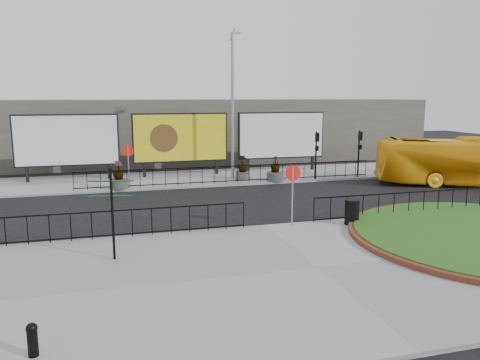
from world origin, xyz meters
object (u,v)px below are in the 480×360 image
object	(u,v)px
litter_bin	(352,212)
planter_c	(275,171)
lamp_post	(233,104)
bus	(466,162)
bollard	(32,338)
planter_a	(119,178)
planter_b	(243,169)
billboard_mid	(181,138)
fingerpost_sign	(112,204)

from	to	relation	value
litter_bin	planter_c	world-z (taller)	planter_c
lamp_post	bus	bearing A→B (deg)	-22.79
bollard	planter_a	world-z (taller)	planter_a
bollard	planter_b	bearing A→B (deg)	62.55
lamp_post	planter_b	xyz separation A→B (m)	(0.49, -0.53, -4.08)
bollard	planter_c	world-z (taller)	planter_c
lamp_post	planter_a	size ratio (longest dim) A/B	5.81
lamp_post	bus	xyz separation A→B (m)	(12.99, -5.46, -3.38)
billboard_mid	planter_c	distance (m)	6.66
billboard_mid	lamp_post	distance (m)	4.23
planter_b	planter_c	size ratio (longest dim) A/B	0.95
fingerpost_sign	planter_a	distance (m)	12.02
bollard	planter_c	distance (m)	20.83
lamp_post	bus	world-z (taller)	lamp_post
billboard_mid	planter_a	xyz separation A→B (m)	(-4.07, -3.57, -1.89)
billboard_mid	lamp_post	size ratio (longest dim) A/B	0.67
billboard_mid	bus	distance (m)	17.68
litter_bin	bus	size ratio (longest dim) A/B	0.10
bollard	planter_b	world-z (taller)	planter_b
bus	planter_c	distance (m)	11.39
billboard_mid	bollard	size ratio (longest dim) A/B	8.72
litter_bin	planter_c	size ratio (longest dim) A/B	0.64
litter_bin	planter_a	world-z (taller)	planter_a
lamp_post	planter_c	size ratio (longest dim) A/B	5.69
fingerpost_sign	planter_a	size ratio (longest dim) A/B	1.88
billboard_mid	fingerpost_sign	xyz separation A→B (m)	(-4.46, -15.53, -0.67)
planter_c	bus	bearing A→B (deg)	-19.83
fingerpost_sign	planter_c	size ratio (longest dim) A/B	1.84
bus	planter_a	world-z (taller)	bus
lamp_post	bollard	xyz separation A→B (m)	(-9.11, -19.03, -4.32)
billboard_mid	litter_bin	distance (m)	14.82
lamp_post	bollard	distance (m)	21.54
bus	planter_b	distance (m)	13.45
planter_a	planter_b	distance (m)	7.64
lamp_post	litter_bin	bearing A→B (deg)	-80.82
lamp_post	bollard	size ratio (longest dim) A/B	12.98
billboard_mid	planter_b	size ratio (longest dim) A/B	4.01
billboard_mid	planter_a	size ratio (longest dim) A/B	3.90
planter_b	fingerpost_sign	bearing A→B (deg)	-121.45
bollard	billboard_mid	bearing A→B (deg)	73.79
planter_b	planter_c	bearing A→B (deg)	-30.56
planter_a	planter_c	bearing A→B (deg)	-0.00
planter_a	planter_c	xyz separation A→B (m)	(9.37, -0.00, 0.01)
billboard_mid	bus	size ratio (longest dim) A/B	0.60
bollard	bus	xyz separation A→B (m)	(22.10, 13.57, 0.93)
lamp_post	planter_b	distance (m)	4.15
lamp_post	planter_c	xyz separation A→B (m)	(2.30, -1.60, -4.11)
fingerpost_sign	bollard	xyz separation A→B (m)	(-1.64, -5.47, -1.42)
lamp_post	bus	size ratio (longest dim) A/B	0.89
fingerpost_sign	bollard	bearing A→B (deg)	-93.15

